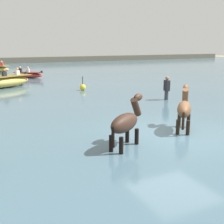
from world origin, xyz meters
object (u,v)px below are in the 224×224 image
at_px(horse_trailing_bay, 184,110).
at_px(person_onlooker_left, 167,91).
at_px(horse_lead_dark_bay, 126,124).
at_px(boat_far_offshore, 28,75).
at_px(boat_near_port, 4,82).
at_px(channel_buoy, 83,87).

relative_size(horse_trailing_bay, person_onlooker_left, 1.14).
height_order(horse_lead_dark_bay, person_onlooker_left, horse_lead_dark_bay).
relative_size(boat_far_offshore, boat_near_port, 0.64).
xyz_separation_m(person_onlooker_left, channel_buoy, (-2.79, 4.86, -0.26)).
distance_m(boat_far_offshore, person_onlooker_left, 14.08).
xyz_separation_m(boat_far_offshore, channel_buoy, (1.77, -8.45, -0.06)).
bearing_deg(person_onlooker_left, horse_trailing_bay, -120.35).
distance_m(horse_lead_dark_bay, person_onlooker_left, 7.50).
height_order(horse_lead_dark_bay, horse_trailing_bay, horse_trailing_bay).
bearing_deg(person_onlooker_left, boat_near_port, 130.41).
distance_m(boat_near_port, channel_buoy, 5.43).
xyz_separation_m(horse_lead_dark_bay, boat_far_offshore, (0.72, 18.63, -0.41)).
xyz_separation_m(boat_far_offshore, person_onlooker_left, (4.56, -13.32, 0.20)).
bearing_deg(channel_buoy, horse_lead_dark_bay, -103.77).
relative_size(boat_near_port, channel_buoy, 4.51).
bearing_deg(boat_far_offshore, person_onlooker_left, -71.09).
xyz_separation_m(boat_near_port, channel_buoy, (4.24, -3.39, -0.19)).
bearing_deg(boat_far_offshore, channel_buoy, -78.15).
bearing_deg(horse_trailing_bay, person_onlooker_left, 59.65).
bearing_deg(channel_buoy, boat_far_offshore, 101.85).
distance_m(horse_trailing_bay, person_onlooker_left, 5.46).
height_order(horse_lead_dark_bay, boat_far_offshore, horse_lead_dark_bay).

